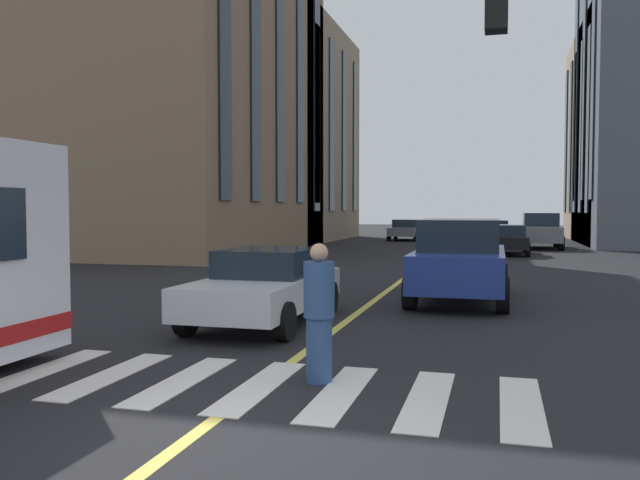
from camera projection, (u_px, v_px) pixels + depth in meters
ground_plane at (188, 440)px, 6.03m from camera, size 160.00×160.00×0.00m
lane_centre_line at (424, 263)px, 25.30m from camera, size 80.00×0.16×0.01m
crosswalk_marking at (259, 386)px, 7.81m from camera, size 2.40×6.45×0.01m
car_silver_oncoming at (495, 231)px, 41.49m from camera, size 4.40×1.95×1.37m
car_grey_mid at (483, 228)px, 47.56m from camera, size 4.40×1.95×1.37m
car_black_parked_b at (507, 239)px, 30.15m from camera, size 4.40×1.95×1.37m
car_blue_near at (460, 259)px, 14.96m from camera, size 4.70×2.14×1.88m
car_grey_trailing at (405, 230)px, 43.77m from camera, size 4.40×1.95×1.37m
car_grey_parked_a at (540, 230)px, 34.73m from camera, size 4.70×2.14×1.88m
car_white_far at (266, 285)px, 12.13m from camera, size 4.40×1.95×1.37m
pedestrian_near at (319, 313)px, 7.98m from camera, size 0.38×0.38×1.71m
building_left_near at (243, 136)px, 44.59m from camera, size 13.99×13.39×14.08m
building_left_far at (176, 77)px, 32.79m from camera, size 16.48×10.98×17.43m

